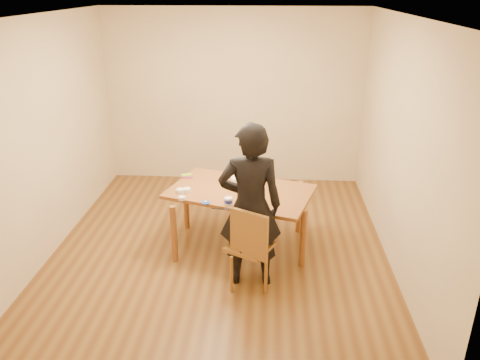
# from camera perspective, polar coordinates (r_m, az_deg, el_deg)

# --- Properties ---
(room_shell) EXTENTS (4.00, 4.50, 2.70)m
(room_shell) POSITION_cam_1_polar(r_m,az_deg,el_deg) (5.55, -2.30, 5.55)
(room_shell) COLOR brown
(room_shell) RESTS_ON ground
(dining_table) EXTENTS (1.84, 1.40, 0.04)m
(dining_table) POSITION_cam_1_polar(r_m,az_deg,el_deg) (5.52, 0.03, -1.42)
(dining_table) COLOR brown
(dining_table) RESTS_ON floor
(dining_chair) EXTENTS (0.56, 0.56, 0.04)m
(dining_chair) POSITION_cam_1_polar(r_m,az_deg,el_deg) (4.96, 1.19, -8.12)
(dining_chair) COLOR brown
(dining_chair) RESTS_ON floor
(cake_plate) EXTENTS (0.26, 0.26, 0.02)m
(cake_plate) POSITION_cam_1_polar(r_m,az_deg,el_deg) (5.66, -0.12, -0.46)
(cake_plate) COLOR red
(cake_plate) RESTS_ON dining_table
(cake) EXTENTS (0.20, 0.20, 0.06)m
(cake) POSITION_cam_1_polar(r_m,az_deg,el_deg) (5.64, -0.12, -0.08)
(cake) COLOR white
(cake) RESTS_ON cake_plate
(frosting_dome) EXTENTS (0.19, 0.19, 0.03)m
(frosting_dome) POSITION_cam_1_polar(r_m,az_deg,el_deg) (5.62, -0.12, 0.34)
(frosting_dome) COLOR white
(frosting_dome) RESTS_ON cake
(frosting_tub) EXTENTS (0.09, 0.09, 0.08)m
(frosting_tub) POSITION_cam_1_polar(r_m,az_deg,el_deg) (5.15, -1.42, -2.58)
(frosting_tub) COLOR white
(frosting_tub) RESTS_ON dining_table
(frosting_lid) EXTENTS (0.10, 0.10, 0.01)m
(frosting_lid) POSITION_cam_1_polar(r_m,az_deg,el_deg) (5.21, -4.20, -2.75)
(frosting_lid) COLOR #1A44AE
(frosting_lid) RESTS_ON dining_table
(frosting_dollop) EXTENTS (0.04, 0.04, 0.02)m
(frosting_dollop) POSITION_cam_1_polar(r_m,az_deg,el_deg) (5.20, -4.21, -2.62)
(frosting_dollop) COLOR white
(frosting_dollop) RESTS_ON frosting_lid
(ramekin_green) EXTENTS (0.08, 0.08, 0.04)m
(ramekin_green) POSITION_cam_1_polar(r_m,az_deg,el_deg) (5.30, -7.09, -2.23)
(ramekin_green) COLOR white
(ramekin_green) RESTS_ON dining_table
(ramekin_yellow) EXTENTS (0.09, 0.09, 0.04)m
(ramekin_yellow) POSITION_cam_1_polar(r_m,az_deg,el_deg) (5.49, -6.50, -1.23)
(ramekin_yellow) COLOR white
(ramekin_yellow) RESTS_ON dining_table
(ramekin_multi) EXTENTS (0.09, 0.09, 0.04)m
(ramekin_multi) POSITION_cam_1_polar(r_m,az_deg,el_deg) (5.48, -7.27, -1.31)
(ramekin_multi) COLOR white
(ramekin_multi) RESTS_ON dining_table
(candy_box_pink) EXTENTS (0.14, 0.08, 0.02)m
(candy_box_pink) POSITION_cam_1_polar(r_m,az_deg,el_deg) (5.90, -6.48, 0.40)
(candy_box_pink) COLOR #D03168
(candy_box_pink) RESTS_ON dining_table
(candy_box_green) EXTENTS (0.14, 0.09, 0.02)m
(candy_box_green) POSITION_cam_1_polar(r_m,az_deg,el_deg) (5.89, -6.53, 0.60)
(candy_box_green) COLOR #1E9B1C
(candy_box_green) RESTS_ON candy_box_pink
(spatula) EXTENTS (0.14, 0.02, 0.01)m
(spatula) POSITION_cam_1_polar(r_m,az_deg,el_deg) (5.06, -2.67, -3.51)
(spatula) COLOR black
(spatula) RESTS_ON dining_table
(person) EXTENTS (0.68, 0.48, 1.79)m
(person) POSITION_cam_1_polar(r_m,az_deg,el_deg) (4.78, 1.26, -3.26)
(person) COLOR black
(person) RESTS_ON floor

